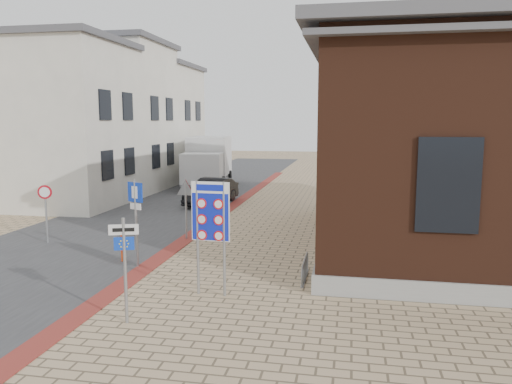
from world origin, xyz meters
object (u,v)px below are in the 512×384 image
Objects in this scene: border_sign at (211,214)px; box_truck at (208,161)px; essen_sign at (125,255)px; parking_sign at (136,208)px; bollard at (122,246)px; sedan at (212,191)px.

box_truck is at bearing 109.81° from border_sign.
parking_sign is at bearing 91.83° from essen_sign.
essen_sign is 4.16m from parking_sign.
parking_sign is 1.51m from bollard.
sedan is 10.81m from bollard.
bollard is at bearing 97.51° from essen_sign.
sedan is at bearing 91.30° from bollard.
box_truck reaches higher than bollard.
bollard is (-0.67, 0.42, -1.28)m from parking_sign.
parking_sign is at bearing -76.56° from sedan.
bollard is (-2.16, 4.30, -1.00)m from essen_sign.
bollard is (0.24, -10.80, -0.18)m from sedan.
border_sign reaches higher than bollard.
sedan is 1.79× the size of essen_sign.
box_truck is at bearing 123.43° from parking_sign.
border_sign is (5.86, -19.90, 0.35)m from box_truck.
parking_sign is (0.92, -11.22, 1.10)m from sedan.
box_truck reaches higher than parking_sign.
sedan reaches higher than bollard.
border_sign is 2.45m from essen_sign.
sedan is 4.13× the size of bollard.
border_sign reaches higher than sedan.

